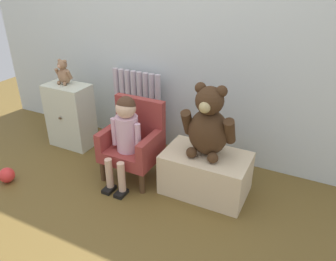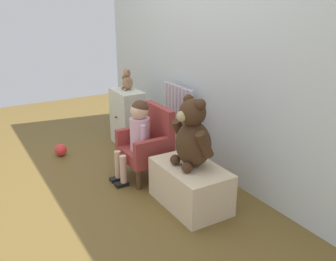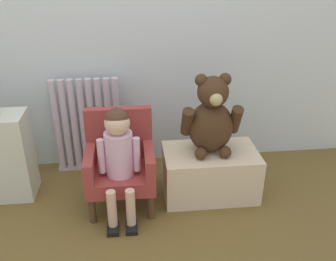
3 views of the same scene
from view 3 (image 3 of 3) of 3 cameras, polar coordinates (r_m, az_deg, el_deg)
back_wall at (r=2.66m, az=-8.81°, el=18.73°), size 3.80×0.05×2.40m
radiator at (r=2.79m, az=-12.11°, el=0.64°), size 0.50×0.05×0.72m
child_armchair at (r=2.40m, az=-7.29°, el=-4.76°), size 0.42×0.36×0.63m
child_figure at (r=2.24m, az=-7.53°, el=-2.82°), size 0.25×0.35×0.71m
low_bench at (r=2.56m, az=6.39°, el=-6.38°), size 0.62×0.38×0.32m
large_teddy_bear at (r=2.39m, az=6.62°, el=1.79°), size 0.38×0.27×0.53m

